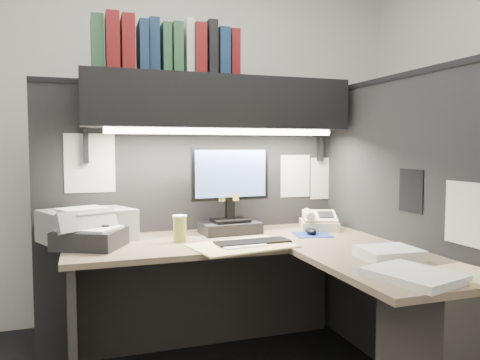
# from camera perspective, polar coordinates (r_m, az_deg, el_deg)

# --- Properties ---
(wall_back) EXTENTS (3.50, 0.04, 2.70)m
(wall_back) POSITION_cam_1_polar(r_m,az_deg,el_deg) (3.49, -8.10, 5.76)
(wall_back) COLOR silver
(wall_back) RESTS_ON floor
(partition_back) EXTENTS (1.90, 0.06, 1.60)m
(partition_back) POSITION_cam_1_polar(r_m,az_deg,el_deg) (2.97, -5.40, -4.56)
(partition_back) COLOR black
(partition_back) RESTS_ON floor
(partition_right) EXTENTS (0.06, 1.50, 1.60)m
(partition_right) POSITION_cam_1_polar(r_m,az_deg,el_deg) (2.69, 18.76, -5.63)
(partition_right) COLOR black
(partition_right) RESTS_ON floor
(desk) EXTENTS (1.70, 1.53, 0.73)m
(desk) POSITION_cam_1_polar(r_m,az_deg,el_deg) (2.34, 10.11, -16.00)
(desk) COLOR #836D53
(desk) RESTS_ON floor
(overhead_shelf) EXTENTS (1.55, 0.34, 0.30)m
(overhead_shelf) POSITION_cam_1_polar(r_m,az_deg,el_deg) (2.79, -2.71, 9.33)
(overhead_shelf) COLOR black
(overhead_shelf) RESTS_ON partition_back
(task_light_tube) EXTENTS (1.32, 0.04, 0.04)m
(task_light_tube) POSITION_cam_1_polar(r_m,az_deg,el_deg) (2.65, -1.86, 5.94)
(task_light_tube) COLOR white
(task_light_tube) RESTS_ON overhead_shelf
(monitor) EXTENTS (0.48, 0.23, 0.51)m
(monitor) POSITION_cam_1_polar(r_m,az_deg,el_deg) (2.77, -1.20, -2.34)
(monitor) COLOR black
(monitor) RESTS_ON desk
(keyboard) EXTENTS (0.40, 0.15, 0.02)m
(keyboard) POSITION_cam_1_polar(r_m,az_deg,el_deg) (2.48, 1.53, -7.63)
(keyboard) COLOR black
(keyboard) RESTS_ON desk
(mousepad) EXTENTS (0.24, 0.23, 0.00)m
(mousepad) POSITION_cam_1_polar(r_m,az_deg,el_deg) (2.77, 8.82, -6.62)
(mousepad) COLOR navy
(mousepad) RESTS_ON desk
(mouse) EXTENTS (0.07, 0.10, 0.04)m
(mouse) POSITION_cam_1_polar(r_m,az_deg,el_deg) (2.78, 8.65, -6.19)
(mouse) COLOR black
(mouse) RESTS_ON mousepad
(telephone) EXTENTS (0.29, 0.29, 0.09)m
(telephone) POSITION_cam_1_polar(r_m,az_deg,el_deg) (2.96, 9.58, -5.09)
(telephone) COLOR beige
(telephone) RESTS_ON desk
(coffee_cup) EXTENTS (0.08, 0.08, 0.13)m
(coffee_cup) POSITION_cam_1_polar(r_m,az_deg,el_deg) (2.56, -7.35, -5.99)
(coffee_cup) COLOR #B1A347
(coffee_cup) RESTS_ON desk
(printer) EXTENTS (0.54, 0.51, 0.17)m
(printer) POSITION_cam_1_polar(r_m,az_deg,el_deg) (2.69, -18.14, -5.27)
(printer) COLOR gray
(printer) RESTS_ON desk
(notebook_stack) EXTENTS (0.40, 0.38, 0.09)m
(notebook_stack) POSITION_cam_1_polar(r_m,az_deg,el_deg) (2.52, -17.79, -6.80)
(notebook_stack) COLOR black
(notebook_stack) RESTS_ON desk
(open_folder) EXTENTS (0.56, 0.42, 0.01)m
(open_folder) POSITION_cam_1_polar(r_m,az_deg,el_deg) (2.43, 0.24, -8.04)
(open_folder) COLOR #E4CF80
(open_folder) RESTS_ON desk
(paper_stack_a) EXTENTS (0.27, 0.23, 0.05)m
(paper_stack_a) POSITION_cam_1_polar(r_m,az_deg,el_deg) (2.28, 17.68, -8.51)
(paper_stack_a) COLOR white
(paper_stack_a) RESTS_ON desk
(paper_stack_b) EXTENTS (0.34, 0.38, 0.03)m
(paper_stack_b) POSITION_cam_1_polar(r_m,az_deg,el_deg) (1.96, 20.40, -10.85)
(paper_stack_b) COLOR white
(paper_stack_b) RESTS_ON desk
(manila_stack) EXTENTS (0.27, 0.32, 0.02)m
(manila_stack) POSITION_cam_1_polar(r_m,az_deg,el_deg) (2.08, 26.46, -10.36)
(manila_stack) COLOR #E4CF80
(manila_stack) RESTS_ON desk
(binder_row) EXTENTS (0.82, 0.26, 0.31)m
(binder_row) POSITION_cam_1_polar(r_m,az_deg,el_deg) (2.77, -9.09, 15.48)
(binder_row) COLOR #2B5635
(binder_row) RESTS_ON overhead_shelf
(pinned_papers) EXTENTS (1.76, 1.31, 0.51)m
(pinned_papers) POSITION_cam_1_polar(r_m,az_deg,el_deg) (2.71, 4.47, 0.05)
(pinned_papers) COLOR white
(pinned_papers) RESTS_ON partition_back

